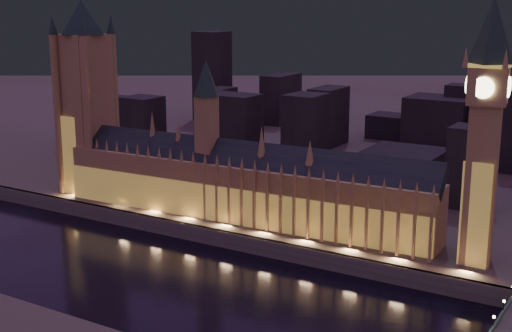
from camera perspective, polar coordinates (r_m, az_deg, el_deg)
The scene contains 7 objects.
ground_plane at distance 308.11m, azimuth -6.20°, elevation -8.82°, with size 2000.00×2000.00×0.00m, color black.
north_bank at distance 773.60m, azimuth 17.94°, elevation 4.42°, with size 2000.00×960.00×8.00m, color #3E3E2D.
embankment_wall at distance 337.86m, azimuth -1.97°, elevation -5.99°, with size 2000.00×2.50×8.00m, color #404751.
palace_of_westminster at distance 352.64m, azimuth -1.38°, elevation -1.35°, with size 202.00×28.92×78.00m.
victoria_tower at distance 407.81m, azimuth -13.49°, elevation 6.06°, with size 31.68×31.68×118.27m.
elizabeth_tower at distance 298.04m, azimuth 17.95°, elevation 4.29°, with size 18.00×18.00×115.07m.
city_backdrop at distance 500.35m, azimuth 14.57°, elevation 3.12°, with size 489.79×215.63×78.21m.
Camera 1 is at (175.50, -225.04, 116.13)m, focal length 50.00 mm.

